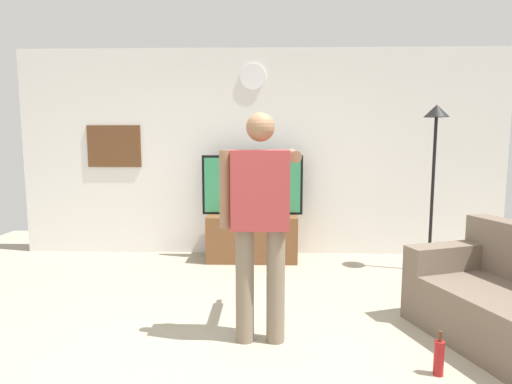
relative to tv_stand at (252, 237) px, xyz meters
The scene contains 9 objects.
ground_plane 2.62m from the tv_stand, 87.33° to the right, with size 8.40×8.40×0.00m, color #9E937F.
back_wall 1.12m from the tv_stand, 70.87° to the left, with size 6.40×0.10×2.70m, color silver.
tv_stand is the anchor object (origin of this frame).
television 0.67m from the tv_stand, 90.00° to the left, with size 1.27×0.07×0.75m.
wall_clock 2.06m from the tv_stand, 90.00° to the left, with size 0.33×0.33×0.03m, color white.
framed_picture 2.19m from the tv_stand, behind, with size 0.71×0.04×0.55m, color brown.
floor_lamp 2.39m from the tv_stand, 11.24° to the right, with size 0.32×0.32×1.92m.
person_standing_nearer_lamp 2.33m from the tv_stand, 86.40° to the right, with size 0.61×0.78×1.73m.
beverage_bottle 3.00m from the tv_stand, 63.82° to the right, with size 0.07×0.07×0.30m.
Camera 1 is at (0.07, -2.79, 1.56)m, focal length 30.23 mm.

